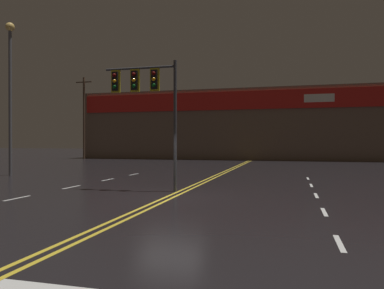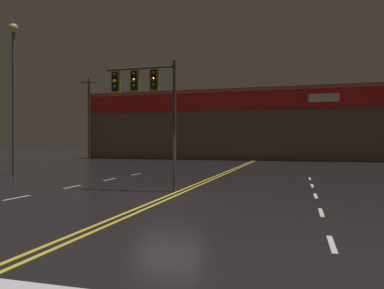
{
  "view_description": "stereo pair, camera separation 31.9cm",
  "coord_description": "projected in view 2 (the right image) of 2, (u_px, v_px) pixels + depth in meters",
  "views": [
    {
      "loc": [
        4.46,
        -13.68,
        2.1
      ],
      "look_at": [
        0.0,
        3.27,
        2.0
      ],
      "focal_mm": 35.0,
      "sensor_mm": 36.0,
      "label": 1
    },
    {
      "loc": [
        4.77,
        -13.6,
        2.1
      ],
      "look_at": [
        0.0,
        3.27,
        2.0
      ],
      "focal_mm": 35.0,
      "sensor_mm": 36.0,
      "label": 2
    }
  ],
  "objects": [
    {
      "name": "building_backdrop",
      "position": [
        259.0,
        126.0,
        47.93
      ],
      "size": [
        43.02,
        10.23,
        8.48
      ],
      "color": "brown",
      "rests_on": "ground"
    },
    {
      "name": "utility_pole_row",
      "position": [
        279.0,
        109.0,
        41.3
      ],
      "size": [
        46.42,
        0.26,
        12.01
      ],
      "color": "#4C3828",
      "rests_on": "ground"
    },
    {
      "name": "road_markings",
      "position": [
        182.0,
        206.0,
        12.32
      ],
      "size": [
        16.21,
        60.0,
        0.01
      ],
      "color": "gold",
      "rests_on": "ground"
    },
    {
      "name": "traffic_signal_median",
      "position": [
        144.0,
        90.0,
        16.35
      ],
      "size": [
        3.31,
        0.36,
        5.61
      ],
      "color": "#38383D",
      "rests_on": "ground"
    },
    {
      "name": "streetlight_median_approach",
      "position": [
        14.0,
        79.0,
        23.93
      ],
      "size": [
        0.56,
        0.56,
        9.71
      ],
      "color": "#59595E",
      "rests_on": "ground"
    },
    {
      "name": "ground_plane",
      "position": [
        169.0,
        197.0,
        14.39
      ],
      "size": [
        200.0,
        200.0,
        0.0
      ],
      "primitive_type": "plane",
      "color": "black"
    }
  ]
}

